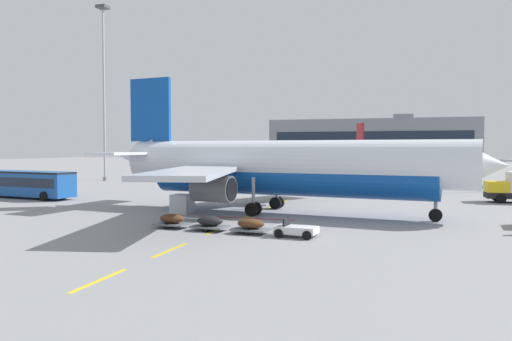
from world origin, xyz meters
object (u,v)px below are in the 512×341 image
Objects in this scene: apron_shuttle_bus at (27,182)px; baggage_train at (230,224)px; airliner_mid_left at (381,160)px; apron_light_mast_near at (104,75)px; airliner_foreground at (281,167)px; uld_cargo_container at (182,204)px.

baggage_train is (29.07, -14.43, -1.22)m from apron_shuttle_bus.
apron_light_mast_near reaches higher than airliner_mid_left.
uld_cargo_container is (-8.01, -2.59, -3.15)m from airliner_foreground.
apron_light_mast_near reaches higher than baggage_train.
baggage_train is 60.18m from apron_light_mast_near.
apron_light_mast_near is (-39.08, 32.54, 13.98)m from airliner_foreground.
airliner_mid_left is 2.38× the size of apron_shuttle_bus.
baggage_train is 0.40× the size of apron_light_mast_near.
apron_light_mast_near is at bearing 107.88° from apron_shuttle_bus.
baggage_train is 10.72m from uld_cargo_container.
airliner_foreground is 1.18× the size of apron_light_mast_near.
airliner_foreground reaches higher than airliner_mid_left.
apron_shuttle_bus is 0.42× the size of apron_light_mast_near.
apron_light_mast_near is (-31.07, 35.13, 17.13)m from uld_cargo_container.
apron_light_mast_near reaches higher than airliner_foreground.
airliner_foreground is 20.47× the size of uld_cargo_container.
uld_cargo_container is at bearing -162.06° from airliner_foreground.
apron_light_mast_near is (-38.30, 43.04, 17.40)m from baggage_train.
uld_cargo_container is at bearing -16.63° from apron_shuttle_bus.
airliner_foreground is 11.07m from baggage_train.
uld_cargo_container is at bearing 132.44° from baggage_train.
airliner_mid_left is 56.50m from uld_cargo_container.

